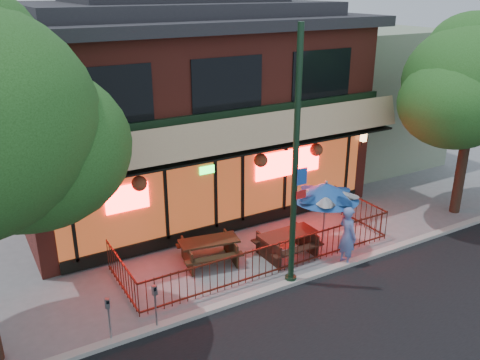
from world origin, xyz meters
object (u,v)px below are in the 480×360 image
(street_light, at_px, (295,177))
(pedestrian, at_px, (347,236))
(patio_umbrella, at_px, (326,191))
(picnic_table_left, at_px, (209,248))
(parking_meter_near, at_px, (155,300))
(street_tree_right, at_px, (475,75))
(picnic_table_right, at_px, (287,240))
(parking_meter_far, at_px, (109,313))

(street_light, relative_size, pedestrian, 3.82)
(patio_umbrella, bearing_deg, pedestrian, -88.11)
(picnic_table_left, bearing_deg, parking_meter_near, -139.00)
(street_light, distance_m, patio_umbrella, 2.57)
(street_tree_right, bearing_deg, patio_umbrella, 178.92)
(picnic_table_right, relative_size, parking_meter_far, 1.52)
(street_light, height_order, parking_meter_far, street_light)
(parking_meter_near, bearing_deg, street_light, 1.11)
(street_light, xyz_separation_m, picnic_table_left, (-1.47, 2.12, -2.66))
(street_light, relative_size, picnic_table_right, 3.87)
(street_tree_right, distance_m, pedestrian, 7.30)
(picnic_table_right, distance_m, pedestrian, 1.82)
(picnic_table_right, bearing_deg, picnic_table_left, 160.65)
(street_light, relative_size, patio_umbrella, 3.04)
(pedestrian, bearing_deg, picnic_table_left, 61.53)
(street_tree_right, relative_size, picnic_table_left, 3.59)
(street_tree_right, bearing_deg, parking_meter_far, -175.71)
(street_light, height_order, parking_meter_near, street_light)
(parking_meter_near, bearing_deg, pedestrian, 1.24)
(pedestrian, xyz_separation_m, parking_meter_near, (-6.04, -0.13, -0.09))
(street_light, distance_m, picnic_table_left, 3.71)
(picnic_table_right, distance_m, patio_umbrella, 1.91)
(street_light, relative_size, parking_meter_far, 5.90)
(street_tree_right, xyz_separation_m, picnic_table_right, (-7.24, 0.34, -4.46))
(picnic_table_left, distance_m, parking_meter_near, 3.37)
(pedestrian, bearing_deg, street_light, 93.60)
(picnic_table_left, height_order, picnic_table_right, picnic_table_right)
(street_light, relative_size, picnic_table_left, 3.58)
(picnic_table_left, bearing_deg, picnic_table_right, -19.35)
(street_light, distance_m, picnic_table_right, 3.07)
(street_light, xyz_separation_m, parking_meter_far, (-5.10, 0.00, -2.35))
(patio_umbrella, xyz_separation_m, parking_meter_near, (-6.00, -1.18, -1.14))
(patio_umbrella, bearing_deg, street_light, -151.13)
(patio_umbrella, height_order, parking_meter_near, patio_umbrella)
(parking_meter_far, bearing_deg, street_tree_right, 4.29)
(street_tree_right, height_order, picnic_table_left, street_tree_right)
(street_tree_right, xyz_separation_m, pedestrian, (-6.01, -0.94, -4.04))
(picnic_table_left, bearing_deg, patio_umbrella, -16.40)
(picnic_table_left, height_order, parking_meter_far, parking_meter_far)
(picnic_table_right, xyz_separation_m, parking_meter_far, (-5.90, -1.33, 0.30))
(street_tree_right, distance_m, parking_meter_near, 12.78)
(street_tree_right, bearing_deg, pedestrian, -171.14)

